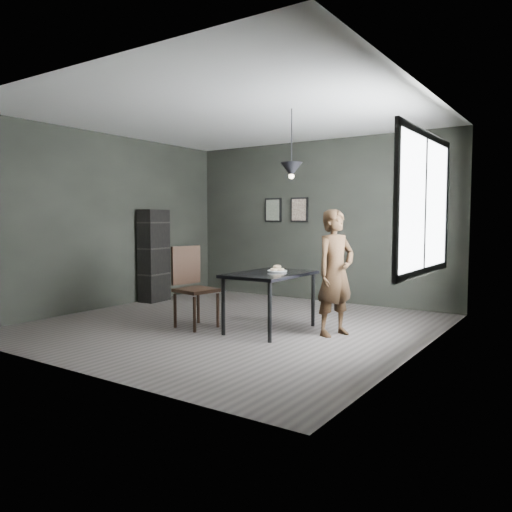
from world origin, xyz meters
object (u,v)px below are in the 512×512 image
Objects in this scene: cafe_table at (270,279)px; woman at (335,273)px; wood_chair at (192,281)px; pendant_lamp at (291,170)px; shelf_unit at (154,256)px; white_plate at (277,271)px.

woman is at bearing 16.43° from cafe_table.
pendant_lamp is at bearing 30.33° from wood_chair.
wood_chair is 0.67× the size of shelf_unit.
woman is (0.80, 0.24, 0.10)m from cafe_table.
white_plate is 0.27× the size of pendant_lamp.
white_plate is at bearing 35.13° from wood_chair.
pendant_lamp reaches higher than wood_chair.
pendant_lamp is at bearing 125.64° from woman.
wood_chair is (-1.03, -0.50, -0.15)m from white_plate.
cafe_table is at bearing 128.18° from woman.
shelf_unit is at bearing 157.16° from wood_chair.
pendant_lamp reaches higher than woman.
white_plate is at bearing 120.42° from woman.
pendant_lamp is (3.17, -0.72, 1.25)m from shelf_unit.
pendant_lamp is (1.24, 0.48, 1.44)m from wood_chair.
cafe_table is 1.41m from pendant_lamp.
woman is at bearing -15.06° from shelf_unit.
white_plate reaches higher than cafe_table.
woman is (0.77, 0.12, 0.02)m from white_plate.
shelf_unit reaches higher than white_plate.
cafe_table is 1.07m from wood_chair.
woman is 1.40m from pendant_lamp.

